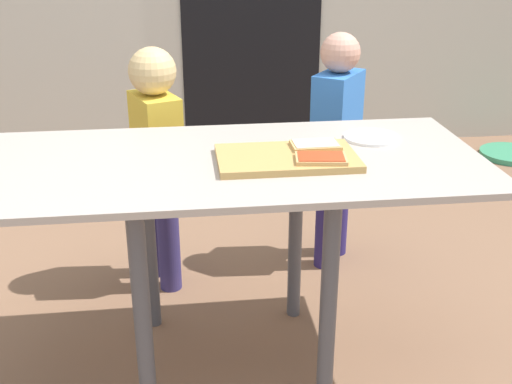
% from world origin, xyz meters
% --- Properties ---
extents(ground_plane, '(16.00, 16.00, 0.00)m').
position_xyz_m(ground_plane, '(0.00, 0.00, 0.00)').
color(ground_plane, '#835E46').
extents(dining_table, '(1.58, 0.72, 0.76)m').
position_xyz_m(dining_table, '(0.00, 0.00, 0.65)').
color(dining_table, '#AEA195').
rests_on(dining_table, ground).
extents(cutting_board, '(0.42, 0.26, 0.02)m').
position_xyz_m(cutting_board, '(0.18, -0.04, 0.77)').
color(cutting_board, tan).
rests_on(cutting_board, dining_table).
extents(pizza_slice_far_right, '(0.15, 0.10, 0.02)m').
position_xyz_m(pizza_slice_far_right, '(0.28, 0.02, 0.79)').
color(pizza_slice_far_right, tan).
rests_on(pizza_slice_far_right, cutting_board).
extents(pizza_slice_near_right, '(0.16, 0.12, 0.02)m').
position_xyz_m(pizza_slice_near_right, '(0.27, -0.10, 0.79)').
color(pizza_slice_near_right, tan).
rests_on(pizza_slice_near_right, cutting_board).
extents(plate_white_right, '(0.18, 0.18, 0.01)m').
position_xyz_m(plate_white_right, '(0.50, 0.14, 0.76)').
color(plate_white_right, white).
rests_on(plate_white_right, dining_table).
extents(child_left, '(0.22, 0.27, 1.00)m').
position_xyz_m(child_left, '(-0.23, 0.59, 0.58)').
color(child_left, navy).
rests_on(child_left, ground).
extents(child_right, '(0.26, 0.28, 1.02)m').
position_xyz_m(child_right, '(0.52, 0.70, 0.58)').
color(child_right, navy).
rests_on(child_right, ground).
extents(garden_hose_coil, '(0.41, 0.41, 0.03)m').
position_xyz_m(garden_hose_coil, '(2.02, 1.90, 0.02)').
color(garden_hose_coil, '#3A9265').
rests_on(garden_hose_coil, ground).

